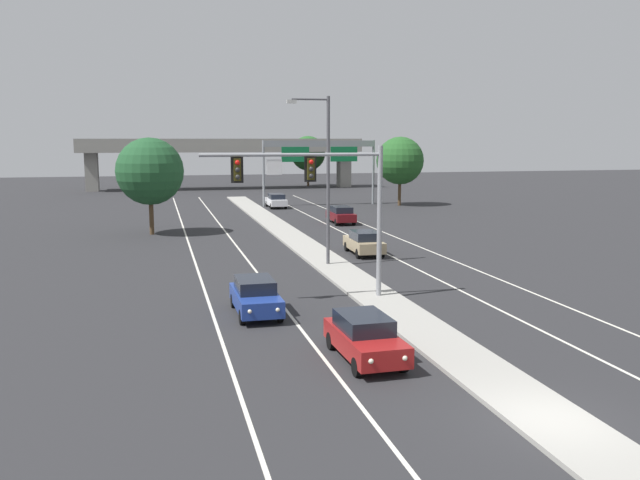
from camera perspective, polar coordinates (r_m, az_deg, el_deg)
The scene contains 18 objects.
ground_plane at distance 20.14m, azimuth 18.87°, elevation -14.38°, with size 260.00×260.00×0.00m, color #28282B.
median_island at distance 35.87m, azimuth 3.27°, elevation -3.72°, with size 2.40×110.00×0.15m, color #9E9B93.
lane_stripe_oncoming_center at distance 41.61m, azimuth -5.77°, elevation -2.14°, with size 0.14×100.00×0.01m, color silver.
lane_stripe_receding_center at distance 43.87m, azimuth 6.48°, elevation -1.60°, with size 0.14×100.00×0.01m, color silver.
edge_stripe_left at distance 41.30m, azimuth -10.32°, elevation -2.32°, with size 0.14×100.00×0.01m, color silver.
edge_stripe_right at distance 45.11m, azimuth 10.42°, elevation -1.40°, with size 0.14×100.00×0.01m, color silver.
overhead_signal_mast at distance 31.52m, azimuth 0.26°, elevation 4.36°, with size 8.57×0.44×7.20m.
street_lamp_median at distance 40.47m, azimuth 0.38°, elevation 5.86°, with size 2.58×0.28×10.00m.
car_oncoming_red at distance 23.94m, azimuth 3.80°, elevation -8.14°, with size 1.93×4.51×1.58m.
car_oncoming_blue at distance 30.03m, azimuth -5.45°, elevation -4.71°, with size 1.84×4.48×1.58m.
car_receding_tan at distance 45.29m, azimuth 3.74°, elevation -0.20°, with size 1.93×4.51×1.58m.
car_receding_darkred at distance 61.73m, azimuth 1.78°, elevation 2.15°, with size 1.88×4.49×1.58m.
car_receding_white at distance 75.96m, azimuth -3.70°, elevation 3.34°, with size 1.84×4.48×1.58m.
highway_sign_gantry at distance 78.18m, azimuth -0.04°, elevation 7.43°, with size 13.28×0.42×7.50m.
overpass_bridge at distance 105.10m, azimuth -8.17°, elevation 7.42°, with size 42.40×6.40×7.65m.
tree_far_right_b at distance 110.61m, azimuth -1.01°, elevation 7.30°, with size 5.59×5.59×8.09m.
tree_far_right_a at distance 78.68m, azimuth 6.75°, elevation 6.65°, with size 5.46×5.46×7.90m.
tree_far_left_b at distance 55.96m, azimuth -14.13°, elevation 5.62°, with size 5.38×5.38×7.78m.
Camera 1 is at (-10.28, -15.52, 7.69)m, focal length 38.03 mm.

